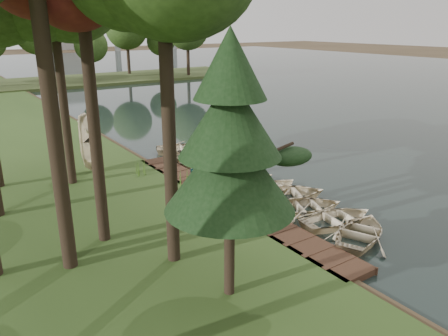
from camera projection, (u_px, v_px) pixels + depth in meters
ground at (252, 198)px, 21.71m from camera, size 300.00×300.00×0.00m
water at (345, 94)px, 53.46m from camera, size 130.00×200.00×0.05m
boardwalk at (226, 202)px, 20.81m from camera, size 1.60×16.00×0.30m
peninsula at (88, 80)px, 65.09m from camera, size 50.00×14.00×0.45m
far_trees at (61, 37)px, 61.35m from camera, size 45.60×5.60×8.80m
bridge at (20, 28)px, 120.05m from camera, size 95.90×4.00×8.60m
building_a at (64, 21)px, 144.60m from camera, size 10.00×8.00×18.00m
rowboat_0 at (361, 230)px, 17.40m from camera, size 4.17×3.66×0.72m
rowboat_1 at (338, 217)px, 18.61m from camera, size 3.78×2.95×0.72m
rowboat_2 at (305, 205)px, 19.82m from camera, size 4.22×3.67×0.73m
rowboat_3 at (285, 193)px, 21.13m from camera, size 4.84×4.27×0.83m
rowboat_4 at (274, 186)px, 22.19m from camera, size 3.37×2.58×0.65m
rowboat_5 at (247, 177)px, 23.52m from camera, size 3.47×2.87×0.62m
rowboat_6 at (233, 172)px, 24.22m from camera, size 4.09×3.57×0.71m
rowboat_7 at (218, 165)px, 25.35m from camera, size 4.20×3.49×0.75m
rowboat_8 at (202, 159)px, 26.72m from camera, size 3.29×2.57×0.62m
rowboat_9 at (194, 153)px, 27.87m from camera, size 3.48×2.86×0.63m
rowboat_10 at (185, 147)px, 29.04m from camera, size 4.56×4.04×0.78m
stored_rowboat at (90, 165)px, 24.61m from camera, size 3.53×2.71×0.68m
pine_tree at (230, 141)px, 12.05m from camera, size 3.80×3.80×7.92m
reeds_0 at (212, 196)px, 19.76m from camera, size 0.60×0.60×1.05m
reeds_1 at (182, 208)px, 18.55m from camera, size 0.60×0.60×0.96m
reeds_2 at (185, 180)px, 21.73m from camera, size 0.60×0.60×1.11m
reeds_3 at (141, 167)px, 23.99m from camera, size 0.60×0.60×0.93m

